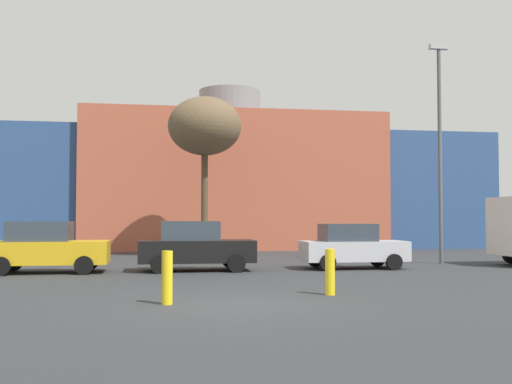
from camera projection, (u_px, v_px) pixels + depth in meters
The scene contains 9 objects.
ground_plane at pixel (237, 304), 13.38m from camera, with size 200.00×200.00×0.00m, color #2D3033.
building_backdrop at pixel (229, 186), 39.78m from camera, with size 32.62×10.32×10.22m.
parked_car_1 at pixel (46, 247), 21.02m from camera, with size 4.11×2.02×1.78m.
parked_car_2 at pixel (195, 246), 21.83m from camera, with size 4.11×2.02×1.78m.
parked_car_3 at pixel (352, 246), 22.76m from camera, with size 3.87×1.90×1.68m.
bare_tree_0 at pixel (205, 127), 29.97m from camera, with size 3.61×3.61×7.86m.
bollard_yellow_0 at pixel (167, 278), 13.36m from camera, with size 0.24×0.24×1.17m, color yellow.
bollard_yellow_1 at pixel (330, 272), 15.00m from camera, with size 0.24×0.24×1.13m, color yellow.
street_lamp at pixel (440, 140), 25.42m from camera, with size 0.80×0.24×9.18m.
Camera 1 is at (-1.74, -13.37, 1.90)m, focal length 42.78 mm.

